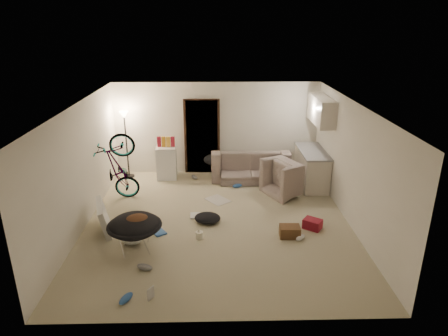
{
  "coord_description": "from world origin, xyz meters",
  "views": [
    {
      "loc": [
        -0.05,
        -7.55,
        4.03
      ],
      "look_at": [
        0.14,
        0.6,
        0.99
      ],
      "focal_mm": 32.0,
      "sensor_mm": 36.0,
      "label": 1
    }
  ],
  "objects_px": {
    "floor_lamp": "(125,130)",
    "sofa": "(250,168)",
    "drink_case_a": "(290,232)",
    "kitchen_counter": "(311,168)",
    "bicycle": "(120,182)",
    "armchair": "(292,180)",
    "saucer_chair": "(135,230)",
    "tv_box": "(104,217)",
    "drink_case_b": "(312,224)",
    "mini_fridge": "(167,162)",
    "juicer": "(199,235)"
  },
  "relations": [
    {
      "from": "armchair",
      "to": "floor_lamp",
      "type": "bearing_deg",
      "value": 46.33
    },
    {
      "from": "sofa",
      "to": "juicer",
      "type": "relative_size",
      "value": 9.55
    },
    {
      "from": "kitchen_counter",
      "to": "mini_fridge",
      "type": "xyz_separation_m",
      "value": [
        -3.78,
        0.55,
        0.0
      ]
    },
    {
      "from": "kitchen_counter",
      "to": "bicycle",
      "type": "distance_m",
      "value": 4.8
    },
    {
      "from": "kitchen_counter",
      "to": "tv_box",
      "type": "bearing_deg",
      "value": -153.68
    },
    {
      "from": "drink_case_b",
      "to": "floor_lamp",
      "type": "bearing_deg",
      "value": -178.97
    },
    {
      "from": "floor_lamp",
      "to": "drink_case_a",
      "type": "distance_m",
      "value": 5.19
    },
    {
      "from": "sofa",
      "to": "drink_case_a",
      "type": "xyz_separation_m",
      "value": [
        0.53,
        -3.12,
        -0.19
      ]
    },
    {
      "from": "kitchen_counter",
      "to": "armchair",
      "type": "xyz_separation_m",
      "value": [
        -0.6,
        -0.51,
        -0.12
      ]
    },
    {
      "from": "saucer_chair",
      "to": "tv_box",
      "type": "bearing_deg",
      "value": 136.06
    },
    {
      "from": "armchair",
      "to": "saucer_chair",
      "type": "relative_size",
      "value": 0.98
    },
    {
      "from": "armchair",
      "to": "juicer",
      "type": "relative_size",
      "value": 4.55
    },
    {
      "from": "mini_fridge",
      "to": "tv_box",
      "type": "distance_m",
      "value": 3.05
    },
    {
      "from": "floor_lamp",
      "to": "sofa",
      "type": "bearing_deg",
      "value": -3.49
    },
    {
      "from": "armchair",
      "to": "drink_case_a",
      "type": "bearing_deg",
      "value": 140.7
    },
    {
      "from": "saucer_chair",
      "to": "tv_box",
      "type": "relative_size",
      "value": 1.1
    },
    {
      "from": "drink_case_a",
      "to": "saucer_chair",
      "type": "bearing_deg",
      "value": -169.8
    },
    {
      "from": "mini_fridge",
      "to": "drink_case_a",
      "type": "height_order",
      "value": "mini_fridge"
    },
    {
      "from": "bicycle",
      "to": "drink_case_b",
      "type": "bearing_deg",
      "value": -113.19
    },
    {
      "from": "floor_lamp",
      "to": "bicycle",
      "type": "distance_m",
      "value": 1.72
    },
    {
      "from": "saucer_chair",
      "to": "floor_lamp",
      "type": "bearing_deg",
      "value": 103.13
    },
    {
      "from": "kitchen_counter",
      "to": "mini_fridge",
      "type": "bearing_deg",
      "value": 171.72
    },
    {
      "from": "mini_fridge",
      "to": "armchair",
      "type": "bearing_deg",
      "value": -21.43
    },
    {
      "from": "bicycle",
      "to": "saucer_chair",
      "type": "distance_m",
      "value": 2.37
    },
    {
      "from": "sofa",
      "to": "armchair",
      "type": "relative_size",
      "value": 2.1
    },
    {
      "from": "armchair",
      "to": "drink_case_b",
      "type": "xyz_separation_m",
      "value": [
        0.11,
        -1.84,
        -0.22
      ]
    },
    {
      "from": "drink_case_b",
      "to": "mini_fridge",
      "type": "bearing_deg",
      "value": 174.28
    },
    {
      "from": "bicycle",
      "to": "tv_box",
      "type": "xyz_separation_m",
      "value": [
        0.0,
        -1.5,
        -0.15
      ]
    },
    {
      "from": "bicycle",
      "to": "saucer_chair",
      "type": "relative_size",
      "value": 1.7
    },
    {
      "from": "floor_lamp",
      "to": "saucer_chair",
      "type": "height_order",
      "value": "floor_lamp"
    },
    {
      "from": "kitchen_counter",
      "to": "bicycle",
      "type": "relative_size",
      "value": 0.88
    },
    {
      "from": "bicycle",
      "to": "mini_fridge",
      "type": "bearing_deg",
      "value": -37.94
    },
    {
      "from": "armchair",
      "to": "kitchen_counter",
      "type": "bearing_deg",
      "value": -77.89
    },
    {
      "from": "floor_lamp",
      "to": "drink_case_a",
      "type": "height_order",
      "value": "floor_lamp"
    },
    {
      "from": "tv_box",
      "to": "juicer",
      "type": "relative_size",
      "value": 4.23
    },
    {
      "from": "drink_case_a",
      "to": "mini_fridge",
      "type": "bearing_deg",
      "value": 132.76
    },
    {
      "from": "sofa",
      "to": "juicer",
      "type": "height_order",
      "value": "sofa"
    },
    {
      "from": "mini_fridge",
      "to": "saucer_chair",
      "type": "relative_size",
      "value": 0.88
    },
    {
      "from": "kitchen_counter",
      "to": "armchair",
      "type": "height_order",
      "value": "kitchen_counter"
    },
    {
      "from": "kitchen_counter",
      "to": "sofa",
      "type": "xyz_separation_m",
      "value": [
        -1.55,
        0.45,
        -0.14
      ]
    },
    {
      "from": "sofa",
      "to": "drink_case_b",
      "type": "relative_size",
      "value": 5.86
    },
    {
      "from": "tv_box",
      "to": "drink_case_b",
      "type": "height_order",
      "value": "tv_box"
    },
    {
      "from": "armchair",
      "to": "bicycle",
      "type": "relative_size",
      "value": 0.58
    },
    {
      "from": "tv_box",
      "to": "kitchen_counter",
      "type": "bearing_deg",
      "value": 9.25
    },
    {
      "from": "floor_lamp",
      "to": "sofa",
      "type": "height_order",
      "value": "floor_lamp"
    },
    {
      "from": "armchair",
      "to": "tv_box",
      "type": "xyz_separation_m",
      "value": [
        -4.13,
        -1.83,
        -0.02
      ]
    },
    {
      "from": "kitchen_counter",
      "to": "saucer_chair",
      "type": "height_order",
      "value": "kitchen_counter"
    },
    {
      "from": "armchair",
      "to": "drink_case_a",
      "type": "distance_m",
      "value": 2.2
    },
    {
      "from": "kitchen_counter",
      "to": "sofa",
      "type": "relative_size",
      "value": 0.73
    },
    {
      "from": "saucer_chair",
      "to": "tv_box",
      "type": "height_order",
      "value": "saucer_chair"
    }
  ]
}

